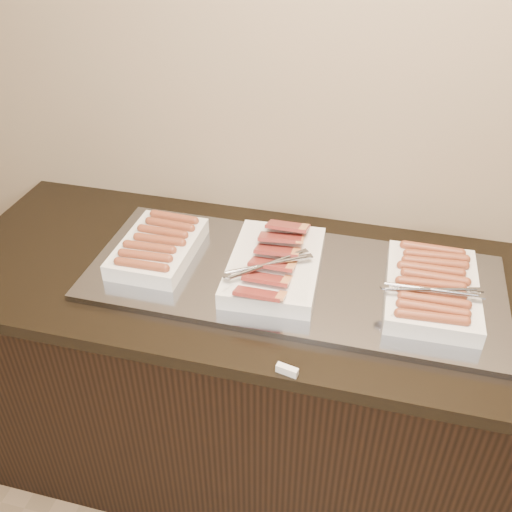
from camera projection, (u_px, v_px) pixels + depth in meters
The scene contains 6 objects.
counter at pixel (280, 383), 1.94m from camera, with size 2.06×0.76×0.90m.
warming_tray at pixel (293, 278), 1.67m from camera, with size 1.20×0.50×0.02m, color gray.
dish_left at pixel (158, 247), 1.73m from camera, with size 0.22×0.32×0.07m.
dish_center at pixel (274, 265), 1.65m from camera, with size 0.28×0.40×0.09m.
dish_right at pixel (432, 288), 1.56m from camera, with size 0.27×0.38×0.08m.
label_holder at pixel (287, 370), 1.37m from camera, with size 0.05×0.02×0.02m, color white.
Camera 1 is at (0.25, 0.83, 1.94)m, focal length 40.00 mm.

